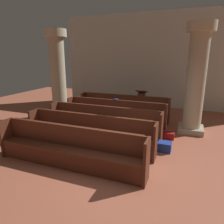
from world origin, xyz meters
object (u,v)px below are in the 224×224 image
object	(u,v)px
pew_row_0	(123,106)
lectern	(141,104)
pew_row_2	(104,121)
kneeler_box_blue	(165,147)
pew_row_3	(89,131)
pew_row_4	(68,146)
pillar_aisle_side	(196,78)
pew_row_1	(115,113)
kneeler_box_red	(168,135)
pillar_far_side	(58,73)
hymn_book	(116,99)

from	to	relation	value
pew_row_0	lectern	distance (m)	1.04
pew_row_2	kneeler_box_blue	world-z (taller)	pew_row_2
pew_row_3	pew_row_4	bearing A→B (deg)	-90.00
pew_row_2	pillar_aisle_side	distance (m)	3.27
pillar_aisle_side	kneeler_box_blue	size ratio (longest dim) A/B	9.99
pew_row_1	kneeler_box_blue	distance (m)	2.53
kneeler_box_red	pew_row_2	bearing A→B (deg)	-166.10
pew_row_3	pillar_far_side	world-z (taller)	pillar_far_side
pew_row_1	hymn_book	xyz separation A→B (m)	(-0.03, 0.18, 0.46)
pillar_far_side	lectern	distance (m)	3.78
pillar_aisle_side	kneeler_box_blue	xyz separation A→B (m)	(-0.65, -1.84, -1.70)
pillar_aisle_side	kneeler_box_blue	world-z (taller)	pillar_aisle_side
pew_row_4	kneeler_box_blue	distance (m)	2.59
pew_row_2	lectern	distance (m)	3.00
kneeler_box_red	kneeler_box_blue	distance (m)	0.96
pew_row_4	pillar_far_side	bearing A→B (deg)	127.14
pew_row_4	kneeler_box_red	bearing A→B (deg)	52.14
pew_row_4	hymn_book	xyz separation A→B (m)	(-0.03, 3.28, 0.46)
pillar_aisle_side	lectern	world-z (taller)	pillar_aisle_side
pew_row_3	pillar_aisle_side	world-z (taller)	pillar_aisle_side
pillar_aisle_side	pew_row_2	bearing A→B (deg)	-152.58
pillar_aisle_side	kneeler_box_red	xyz separation A→B (m)	(-0.66, -0.88, -1.73)
pillar_far_side	hymn_book	world-z (taller)	pillar_far_side
pew_row_1	kneeler_box_blue	size ratio (longest dim) A/B	10.55
pew_row_1	kneeler_box_blue	bearing A→B (deg)	-36.90
pew_row_0	lectern	world-z (taller)	lectern
hymn_book	pillar_aisle_side	bearing A→B (deg)	3.42
kneeler_box_blue	pew_row_4	bearing A→B (deg)	-141.36
kneeler_box_blue	pew_row_1	bearing A→B (deg)	143.10
pillar_aisle_side	hymn_book	distance (m)	2.82
pew_row_2	hymn_book	xyz separation A→B (m)	(-0.03, 1.21, 0.46)
kneeler_box_blue	lectern	bearing A→B (deg)	113.11
pillar_aisle_side	kneeler_box_red	size ratio (longest dim) A/B	9.05
pew_row_4	hymn_book	distance (m)	3.31
hymn_book	kneeler_box_red	world-z (taller)	hymn_book
pillar_far_side	pew_row_0	bearing A→B (deg)	15.20
pew_row_1	pew_row_4	size ratio (longest dim) A/B	1.00
pew_row_1	kneeler_box_red	distance (m)	2.10
pew_row_3	pillar_aisle_side	distance (m)	3.82
pew_row_0	pew_row_3	world-z (taller)	same
pew_row_4	pew_row_3	bearing A→B (deg)	90.00
lectern	hymn_book	size ratio (longest dim) A/B	5.71
pew_row_3	hymn_book	xyz separation A→B (m)	(-0.03, 2.25, 0.46)
pillar_aisle_side	pew_row_1	bearing A→B (deg)	-172.68
pew_row_2	pew_row_3	bearing A→B (deg)	-90.00
hymn_book	kneeler_box_blue	size ratio (longest dim) A/B	0.54
pew_row_2	lectern	world-z (taller)	lectern
pillar_far_side	pew_row_3	bearing A→B (deg)	-42.68
pew_row_0	lectern	bearing A→B (deg)	58.37
pew_row_1	pillar_aisle_side	distance (m)	2.98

